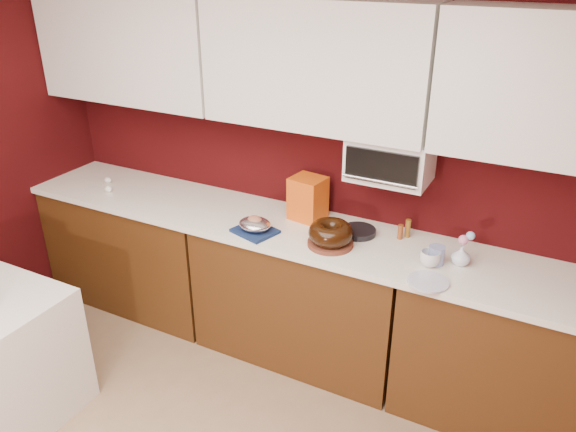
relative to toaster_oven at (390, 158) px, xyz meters
The scene contains 27 objects.
wall_back 0.49m from the toaster_oven, 162.14° to the left, with size 4.00×0.02×2.50m, color #380708.
base_cabinet_left 2.02m from the toaster_oven, behind, with size 1.31×0.58×0.86m, color #47270E.
base_cabinet_center 1.06m from the toaster_oven, 159.86° to the right, with size 1.31×0.58×0.86m, color #47270E.
base_cabinet_right 1.30m from the toaster_oven, 10.58° to the right, with size 1.31×0.58×0.86m, color #47270E.
countertop 0.69m from the toaster_oven, 159.86° to the right, with size 4.00×0.62×0.04m, color white.
upper_cabinet_left 1.85m from the toaster_oven, behind, with size 1.31×0.33×0.70m, color white.
upper_cabinet_center 0.65m from the toaster_oven, behind, with size 1.31×0.33×0.70m, color white.
toaster_oven is the anchor object (origin of this frame).
toaster_oven_door 0.16m from the toaster_oven, 90.00° to the right, with size 0.40×0.02×0.18m, color black.
toaster_oven_handle 0.19m from the toaster_oven, 90.00° to the right, with size 0.02×0.02×0.42m, color silver.
cake_base 0.58m from the toaster_oven, 129.81° to the right, with size 0.26×0.26×0.02m, color brown.
bundt_cake 0.53m from the toaster_oven, 129.81° to the right, with size 0.25×0.25×0.10m, color black.
navy_towel 0.90m from the toaster_oven, 154.15° to the right, with size 0.24×0.20×0.02m, color #13244A.
foil_ham_nest 0.87m from the toaster_oven, 154.15° to the right, with size 0.20×0.17×0.07m, color white.
roasted_ham 0.86m from the toaster_oven, 154.15° to the right, with size 0.09×0.08×0.06m, color #B26C51.
pandoro_box 0.60m from the toaster_oven, behind, with size 0.20×0.18×0.27m, color red.
dark_pan 0.48m from the toaster_oven, 152.22° to the right, with size 0.20×0.20×0.04m, color black.
coffee_mug 0.59m from the toaster_oven, 35.91° to the right, with size 0.09×0.09×0.10m, color silver.
blue_jar 0.59m from the toaster_oven, 29.56° to the right, with size 0.09×0.09×0.10m, color navy.
flower_vase 0.65m from the toaster_oven, 17.51° to the right, with size 0.08×0.08×0.12m, color silver.
flower_pink 0.59m from the toaster_oven, 17.51° to the right, with size 0.05×0.05×0.05m, color pink.
flower_blue 0.60m from the toaster_oven, 14.41° to the right, with size 0.05×0.05×0.05m, color #8DBCE2.
china_plate 0.73m from the toaster_oven, 47.94° to the right, with size 0.21×0.21×0.01m, color silver.
amber_bottle 0.44m from the toaster_oven, ahead, with size 0.03×0.03×0.09m, color brown.
egg_left 1.98m from the toaster_oven, behind, with size 0.06×0.04×0.04m, color white.
egg_right 2.08m from the toaster_oven, behind, with size 0.06×0.04×0.04m, color silver.
amber_bottle_tall 0.44m from the toaster_oven, 13.17° to the left, with size 0.03×0.03×0.11m, color brown.
Camera 1 is at (1.30, -0.77, 2.43)m, focal length 35.00 mm.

